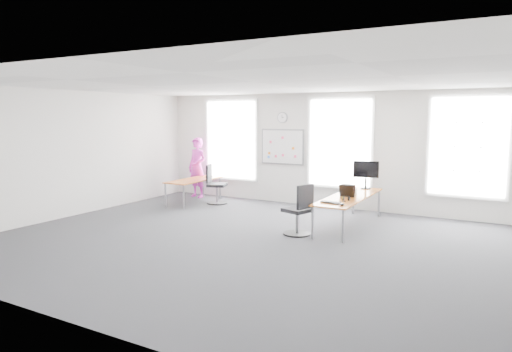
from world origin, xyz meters
The scene contains 22 objects.
floor centered at (0.00, 0.00, 0.00)m, with size 10.00×10.00×0.00m, color #252529.
ceiling centered at (0.00, 0.00, 3.00)m, with size 10.00×10.00×0.00m, color white.
wall_back centered at (0.00, 4.00, 1.50)m, with size 10.00×10.00×0.00m, color silver.
wall_front centered at (0.00, -4.00, 1.50)m, with size 10.00×10.00×0.00m, color silver.
wall_left centered at (-5.00, 0.00, 1.50)m, with size 10.00×10.00×0.00m, color silver.
window_left centered at (-3.00, 3.97, 1.70)m, with size 1.60×0.06×2.20m, color silver.
window_mid centered at (0.30, 3.97, 1.70)m, with size 1.60×0.06×2.20m, color silver.
window_right centered at (3.30, 3.97, 1.70)m, with size 1.60×0.06×2.20m, color silver.
desk_right centered at (1.17, 2.11, 0.63)m, with size 0.74×2.77×0.67m.
desk_left centered at (-3.43, 2.70, 0.60)m, with size 0.72×1.81×0.66m.
chair_right centered at (0.52, 0.93, 0.46)m, with size 0.60×0.60×1.04m.
chair_left centered at (-2.89, 2.91, 0.47)m, with size 0.62×0.62×1.07m.
person centered at (-3.90, 3.49, 0.88)m, with size 0.65×0.42×1.77m, color #E035C5.
whiteboard centered at (-1.35, 3.97, 1.55)m, with size 1.20×0.03×0.90m, color white.
wall_clock centered at (-1.35, 3.97, 2.35)m, with size 0.30×0.30×0.04m, color gray.
keyboard centered at (1.10, 1.15, 0.69)m, with size 0.42×0.15×0.02m, color black.
mouse centered at (1.38, 1.00, 0.70)m, with size 0.08×0.13×0.05m, color black.
lens_cap centered at (1.28, 1.45, 0.68)m, with size 0.06×0.06×0.01m, color black.
headphones centered at (1.27, 1.57, 0.72)m, with size 0.16×0.09×0.09m.
laptop_sleeve centered at (1.16, 1.98, 0.81)m, with size 0.34×0.20×0.27m.
paper_stack centered at (1.06, 2.44, 0.73)m, with size 0.32×0.24×0.11m, color #F2E4C0.
monitor centered at (1.19, 3.28, 1.07)m, with size 0.59×0.24×0.66m.
Camera 1 is at (4.14, -7.33, 2.37)m, focal length 32.00 mm.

